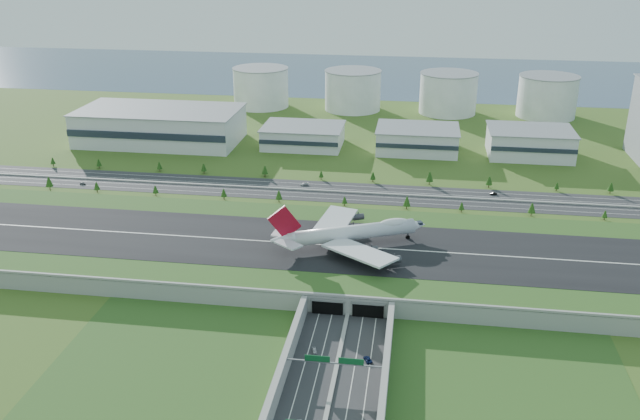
# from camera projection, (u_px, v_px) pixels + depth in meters

# --- Properties ---
(ground) EXTENTS (1200.00, 1200.00, 0.00)m
(ground) POSITION_uv_depth(u_px,v_px,m) (359.00, 262.00, 329.03)
(ground) COLOR #2A4917
(ground) RESTS_ON ground
(airfield_deck) EXTENTS (520.00, 100.00, 9.20)m
(airfield_deck) POSITION_uv_depth(u_px,v_px,m) (359.00, 255.00, 327.40)
(airfield_deck) COLOR gray
(airfield_deck) RESTS_ON ground
(underpass_road) EXTENTS (38.80, 120.40, 8.00)m
(underpass_road) POSITION_uv_depth(u_px,v_px,m) (332.00, 380.00, 236.63)
(underpass_road) COLOR #28282B
(underpass_road) RESTS_ON ground
(sign_gantry_near) EXTENTS (38.70, 0.70, 9.80)m
(sign_gantry_near) POSITION_uv_depth(u_px,v_px,m) (334.00, 364.00, 239.32)
(sign_gantry_near) COLOR gray
(sign_gantry_near) RESTS_ON ground
(north_expressway) EXTENTS (560.00, 36.00, 0.12)m
(north_expressway) POSITION_uv_depth(u_px,v_px,m) (373.00, 194.00, 416.07)
(north_expressway) COLOR #28282B
(north_expressway) RESTS_ON ground
(tree_row) EXTENTS (499.56, 48.66, 8.48)m
(tree_row) POSITION_uv_depth(u_px,v_px,m) (397.00, 188.00, 411.77)
(tree_row) COLOR #3D2819
(tree_row) RESTS_ON ground
(hangar_west) EXTENTS (120.00, 60.00, 25.00)m
(hangar_west) POSITION_uv_depth(u_px,v_px,m) (160.00, 126.00, 516.91)
(hangar_west) COLOR silver
(hangar_west) RESTS_ON ground
(hangar_mid_a) EXTENTS (58.00, 42.00, 15.00)m
(hangar_mid_a) POSITION_uv_depth(u_px,v_px,m) (303.00, 136.00, 508.45)
(hangar_mid_a) COLOR silver
(hangar_mid_a) RESTS_ON ground
(hangar_mid_b) EXTENTS (58.00, 42.00, 17.00)m
(hangar_mid_b) POSITION_uv_depth(u_px,v_px,m) (417.00, 140.00, 496.55)
(hangar_mid_b) COLOR silver
(hangar_mid_b) RESTS_ON ground
(hangar_mid_c) EXTENTS (58.00, 42.00, 19.00)m
(hangar_mid_c) POSITION_uv_depth(u_px,v_px,m) (530.00, 143.00, 485.33)
(hangar_mid_c) COLOR silver
(hangar_mid_c) RESTS_ON ground
(fuel_tank_a) EXTENTS (50.00, 50.00, 35.00)m
(fuel_tank_a) POSITION_uv_depth(u_px,v_px,m) (261.00, 88.00, 622.79)
(fuel_tank_a) COLOR silver
(fuel_tank_a) RESTS_ON ground
(fuel_tank_b) EXTENTS (50.00, 50.00, 35.00)m
(fuel_tank_b) POSITION_uv_depth(u_px,v_px,m) (353.00, 90.00, 611.26)
(fuel_tank_b) COLOR silver
(fuel_tank_b) RESTS_ON ground
(fuel_tank_c) EXTENTS (50.00, 50.00, 35.00)m
(fuel_tank_c) POSITION_uv_depth(u_px,v_px,m) (448.00, 93.00, 599.73)
(fuel_tank_c) COLOR silver
(fuel_tank_c) RESTS_ON ground
(fuel_tank_d) EXTENTS (50.00, 50.00, 35.00)m
(fuel_tank_d) POSITION_uv_depth(u_px,v_px,m) (547.00, 97.00, 588.21)
(fuel_tank_d) COLOR silver
(fuel_tank_d) RESTS_ON ground
(bay_water) EXTENTS (1200.00, 260.00, 0.06)m
(bay_water) POSITION_uv_depth(u_px,v_px,m) (398.00, 75.00, 768.88)
(bay_water) COLOR #354C66
(bay_water) RESTS_ON ground
(boeing_747) EXTENTS (74.54, 68.86, 24.61)m
(boeing_747) POSITION_uv_depth(u_px,v_px,m) (350.00, 233.00, 325.31)
(boeing_747) COLOR silver
(boeing_747) RESTS_ON airfield_deck
(car_0) EXTENTS (2.76, 4.45, 1.41)m
(car_0) POSITION_uv_depth(u_px,v_px,m) (315.00, 350.00, 257.89)
(car_0) COLOR silver
(car_0) RESTS_ON ground
(car_2) EXTENTS (4.12, 5.41, 1.37)m
(car_2) POSITION_uv_depth(u_px,v_px,m) (368.00, 359.00, 252.36)
(car_2) COLOR #0D1942
(car_2) RESTS_ON ground
(car_4) EXTENTS (4.53, 2.82, 1.44)m
(car_4) POSITION_uv_depth(u_px,v_px,m) (83.00, 183.00, 431.26)
(car_4) COLOR slate
(car_4) RESTS_ON ground
(car_5) EXTENTS (4.54, 2.35, 1.42)m
(car_5) POSITION_uv_depth(u_px,v_px,m) (493.00, 194.00, 414.15)
(car_5) COLOR black
(car_5) RESTS_ON ground
(car_7) EXTENTS (5.83, 4.06, 1.57)m
(car_7) POSITION_uv_depth(u_px,v_px,m) (304.00, 184.00, 430.04)
(car_7) COLOR silver
(car_7) RESTS_ON ground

